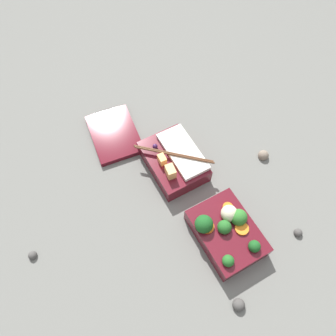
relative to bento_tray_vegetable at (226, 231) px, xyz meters
The scene contains 8 objects.
ground_plane 0.12m from the bento_tray_vegetable, ahead, with size 3.00×3.00×0.00m, color slate.
bento_tray_vegetable is the anchor object (origin of this frame).
bento_tray_rice 0.23m from the bento_tray_vegetable, ahead, with size 0.18×0.16×0.07m.
bento_lid 0.41m from the bento_tray_vegetable, 15.78° to the left, with size 0.17×0.13×0.01m, color #510F19.
pebble_0 0.26m from the bento_tray_vegetable, 58.21° to the right, with size 0.03×0.03×0.03m, color #7A6B5B.
pebble_1 0.16m from the bento_tray_vegetable, 157.16° to the left, with size 0.03×0.03×0.03m, color #474442.
pebble_2 0.18m from the bento_tray_vegetable, 117.63° to the right, with size 0.02×0.02×0.02m, color #474442.
pebble_3 0.45m from the bento_tray_vegetable, 67.45° to the left, with size 0.02×0.02×0.02m, color #474442.
Camera 1 is at (-0.26, 0.22, 0.77)m, focal length 35.00 mm.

